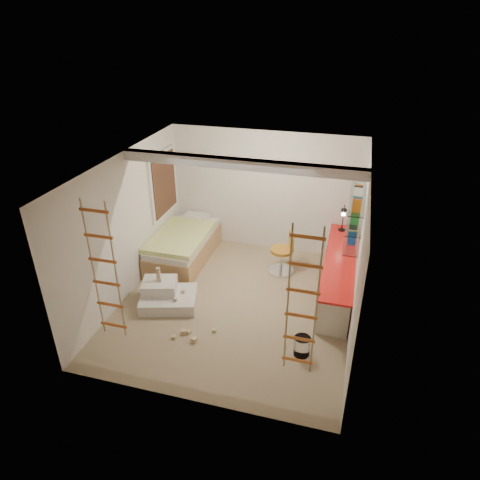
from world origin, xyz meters
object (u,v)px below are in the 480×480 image
(bed, at_px, (184,246))
(play_platform, at_px, (166,296))
(swivel_chair, at_px, (283,258))
(desk, at_px, (338,274))

(bed, distance_m, play_platform, 1.58)
(swivel_chair, relative_size, play_platform, 0.76)
(desk, bearing_deg, play_platform, -157.94)
(desk, distance_m, swivel_chair, 1.19)
(desk, height_order, bed, desk)
(play_platform, bearing_deg, bed, 100.32)
(desk, relative_size, play_platform, 2.45)
(bed, bearing_deg, play_platform, -79.68)
(swivel_chair, height_order, play_platform, swivel_chair)
(desk, xyz_separation_m, bed, (-3.20, 0.36, -0.07))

